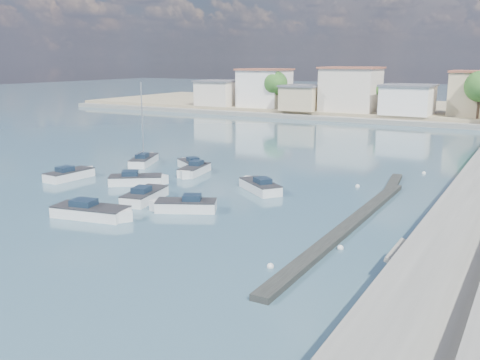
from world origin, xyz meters
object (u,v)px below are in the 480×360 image
Objects in this scene: motorboat_b at (139,180)px; motorboat_f at (191,165)px; motorboat_g at (193,171)px; motorboat_e at (72,175)px; sailboat at (145,160)px; motorboat_d at (183,206)px; motorboat_c at (259,186)px; motorboat_a at (146,196)px; motorboat_h at (94,213)px.

motorboat_f is at bearing 90.17° from motorboat_b.
motorboat_f is 0.85× the size of motorboat_g.
sailboat is (1.33, 9.17, 0.04)m from motorboat_e.
motorboat_d is at bearing -42.18° from sailboat.
motorboat_c is 8.66m from motorboat_d.
sailboat is (-7.73, 1.92, 0.04)m from motorboat_g.
motorboat_c is 1.16× the size of motorboat_f.
motorboat_d is at bearing -13.89° from motorboat_e.
motorboat_e is at bearing -98.24° from sailboat.
motorboat_b is 7.24m from motorboat_e.
motorboat_c is 0.99× the size of motorboat_g.
motorboat_c is (6.41, 7.30, 0.00)m from motorboat_a.
motorboat_a is 1.03× the size of motorboat_e.
motorboat_e is (-17.75, -4.53, -0.00)m from motorboat_c.
motorboat_h is at bearing -116.56° from motorboat_c.
sailboat is (-5.76, -0.46, 0.04)m from motorboat_f.
motorboat_h is (2.19, -15.72, -0.00)m from motorboat_g.
motorboat_b is 11.11m from motorboat_c.
motorboat_b is 6.25m from motorboat_g.
motorboat_c is at bearing -25.55° from motorboat_f.
motorboat_c is 1.02× the size of motorboat_d.
motorboat_h is at bearing -134.53° from motorboat_d.
motorboat_g is (1.97, -2.37, 0.00)m from motorboat_f.
motorboat_b is 9.76m from sailboat.
motorboat_e is (-15.75, 3.89, 0.00)m from motorboat_d.
motorboat_h is (4.16, -18.09, 0.00)m from motorboat_f.
motorboat_a is 13.10m from motorboat_f.
motorboat_f is 5.78m from sailboat.
motorboat_e is at bearing -126.38° from motorboat_f.
motorboat_e is at bearing 166.27° from motorboat_a.
motorboat_b is 0.55× the size of sailboat.
sailboat reaches higher than motorboat_a.
motorboat_a and motorboat_h have the same top height.
motorboat_g is (1.95, 5.94, 0.00)m from motorboat_b.
motorboat_d is 0.79× the size of motorboat_h.
motorboat_d is 6.41m from motorboat_h.
motorboat_c is 18.32m from motorboat_e.
motorboat_a and motorboat_g have the same top height.
motorboat_b is at bearing -108.12° from motorboat_g.
sailboat is at bearing 137.82° from motorboat_d.
motorboat_a is 4.55m from motorboat_d.
sailboat is at bearing 129.97° from motorboat_a.
sailboat is (-14.42, 13.07, 0.04)m from motorboat_d.
motorboat_f is at bearing 129.68° from motorboat_g.
motorboat_a is at bearing -50.03° from sailboat.
motorboat_h is (-6.50, -13.00, -0.00)m from motorboat_c.
motorboat_f is (-10.66, 5.09, -0.00)m from motorboat_c.
motorboat_h is (4.13, -9.77, 0.00)m from motorboat_b.
motorboat_f is at bearing 154.45° from motorboat_c.
motorboat_b is at bearing -163.13° from motorboat_c.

